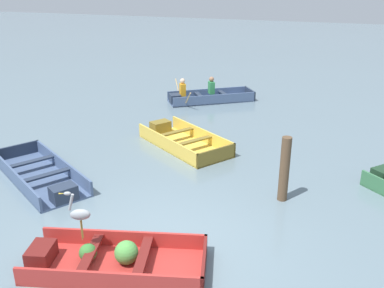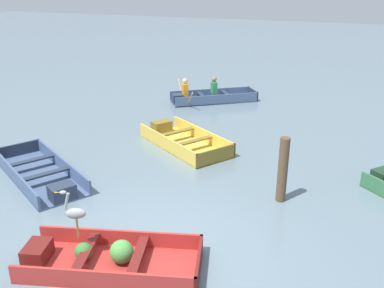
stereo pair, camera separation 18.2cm
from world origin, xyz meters
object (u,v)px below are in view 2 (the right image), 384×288
object	(u,v)px
mooring_post	(283,170)
heron_on_dinghy	(75,212)
dinghy_red_foreground	(105,258)
rowboat_slate_blue_with_crew	(208,96)
skiff_yellow_near_moored	(182,140)
skiff_slate_blue_outer_moored	(42,175)

from	to	relation	value
mooring_post	heron_on_dinghy	bearing A→B (deg)	-130.15
dinghy_red_foreground	mooring_post	distance (m)	3.88
rowboat_slate_blue_with_crew	mooring_post	size ratio (longest dim) A/B	2.24
heron_on_dinghy	mooring_post	world-z (taller)	mooring_post
skiff_yellow_near_moored	heron_on_dinghy	distance (m)	5.36
skiff_yellow_near_moored	dinghy_red_foreground	bearing A→B (deg)	-80.50
rowboat_slate_blue_with_crew	mooring_post	xyz separation A→B (m)	(3.84, -6.45, 0.49)
dinghy_red_foreground	rowboat_slate_blue_with_crew	distance (m)	9.74
skiff_yellow_near_moored	heron_on_dinghy	size ratio (longest dim) A/B	3.55
rowboat_slate_blue_with_crew	dinghy_red_foreground	bearing A→B (deg)	-80.30
skiff_slate_blue_outer_moored	mooring_post	world-z (taller)	mooring_post
skiff_yellow_near_moored	skiff_slate_blue_outer_moored	xyz separation A→B (m)	(-2.13, -3.14, -0.02)
dinghy_red_foreground	rowboat_slate_blue_with_crew	world-z (taller)	rowboat_slate_blue_with_crew
skiff_yellow_near_moored	skiff_slate_blue_outer_moored	world-z (taller)	skiff_yellow_near_moored
skiff_slate_blue_outer_moored	heron_on_dinghy	size ratio (longest dim) A/B	3.85
dinghy_red_foreground	rowboat_slate_blue_with_crew	size ratio (longest dim) A/B	0.98
dinghy_red_foreground	skiff_slate_blue_outer_moored	bearing A→B (deg)	144.73
dinghy_red_foreground	heron_on_dinghy	bearing A→B (deg)	-177.19
skiff_yellow_near_moored	heron_on_dinghy	world-z (taller)	heron_on_dinghy
skiff_slate_blue_outer_moored	rowboat_slate_blue_with_crew	xyz separation A→B (m)	(1.37, 7.47, 0.07)
dinghy_red_foreground	heron_on_dinghy	distance (m)	0.89
heron_on_dinghy	mooring_post	distance (m)	4.16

